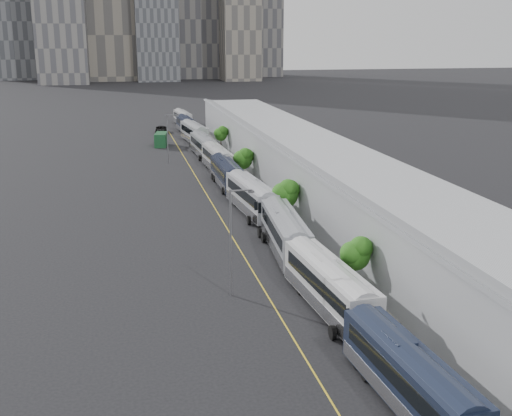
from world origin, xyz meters
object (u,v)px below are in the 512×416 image
object	(u,v)px
bus_1	(408,382)
bus_10	(183,119)
bus_5	(226,175)
bus_2	(329,290)
bus_7	(203,147)
suv	(161,129)
bus_3	(285,236)
bus_6	(218,161)
street_lamp_near	(233,235)
street_lamp_far	(169,135)
shipping_container	(161,140)
bus_8	(194,135)
bus_4	(252,199)
bus_9	(186,126)

from	to	relation	value
bus_1	bus_10	distance (m)	125.26
bus_1	bus_5	world-z (taller)	bus_5
bus_2	bus_7	world-z (taller)	bus_2
bus_2	suv	xyz separation A→B (m)	(-5.86, 100.02, -0.95)
bus_3	bus_6	bearing A→B (deg)	94.91
bus_2	bus_5	size ratio (longest dim) A/B	1.06
bus_3	bus_7	xyz separation A→B (m)	(-0.73, 54.93, -0.13)
bus_10	street_lamp_near	world-z (taller)	street_lamp_near
bus_10	street_lamp_far	world-z (taller)	street_lamp_far
bus_2	shipping_container	size ratio (longest dim) A/B	2.58
bus_2	street_lamp_far	size ratio (longest dim) A/B	1.68
bus_1	street_lamp_far	bearing A→B (deg)	91.84
street_lamp_near	street_lamp_far	bearing A→B (deg)	90.24
bus_7	suv	xyz separation A→B (m)	(-5.33, 30.81, -0.84)
bus_5	bus_8	world-z (taller)	bus_8
bus_1	street_lamp_near	size ratio (longest dim) A/B	1.44
bus_3	bus_6	distance (m)	41.00
bus_8	suv	world-z (taller)	bus_8
bus_4	shipping_container	size ratio (longest dim) A/B	2.62
bus_5	bus_9	xyz separation A→B (m)	(0.15, 54.17, -0.09)
bus_1	street_lamp_near	xyz separation A→B (m)	(-6.86, 18.50, 3.62)
bus_6	bus_7	xyz separation A→B (m)	(-0.43, 13.93, -0.05)
bus_10	suv	world-z (taller)	bus_10
street_lamp_near	suv	size ratio (longest dim) A/B	1.69
street_lamp_far	suv	bearing A→B (deg)	88.13
bus_8	bus_9	xyz separation A→B (m)	(-0.11, 14.20, -0.18)
bus_6	street_lamp_far	world-z (taller)	street_lamp_far
bus_6	bus_8	world-z (taller)	bus_8
bus_6	bus_7	world-z (taller)	bus_6
bus_8	bus_6	bearing A→B (deg)	-95.32
bus_3	street_lamp_near	bearing A→B (deg)	-121.06
bus_8	shipping_container	distance (m)	7.30
bus_3	suv	distance (m)	85.96
bus_3	suv	bearing A→B (deg)	98.53
street_lamp_far	suv	size ratio (longest dim) A/B	1.54
bus_3	bus_4	size ratio (longest dim) A/B	1.00
bus_2	bus_6	bearing A→B (deg)	86.40
street_lamp_far	suv	distance (m)	36.38
street_lamp_far	bus_10	bearing A→B (deg)	81.32
bus_1	bus_5	distance (m)	58.22
bus_9	street_lamp_near	size ratio (longest dim) A/B	1.38
bus_9	bus_1	bearing A→B (deg)	-93.11
bus_3	bus_10	distance (m)	96.98
bus_5	bus_10	xyz separation A→B (m)	(0.75, 67.04, -0.11)
bus_7	bus_6	bearing A→B (deg)	-91.00
bus_7	suv	bearing A→B (deg)	97.03
bus_1	bus_4	world-z (taller)	bus_4
bus_4	street_lamp_far	distance (m)	35.27
bus_9	street_lamp_near	bearing A→B (deg)	-97.24
bus_7	street_lamp_near	bearing A→B (deg)	-98.31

